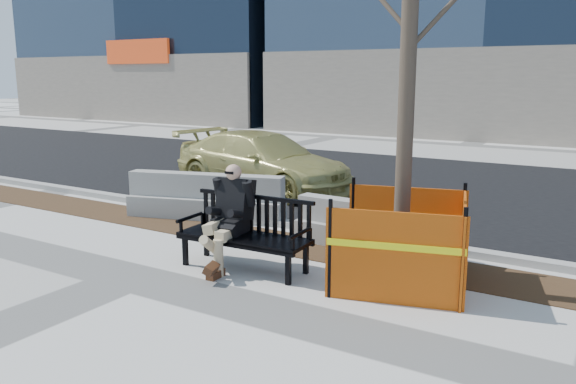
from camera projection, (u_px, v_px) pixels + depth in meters
name	position (u px, v px, depth m)	size (l,w,h in m)	color
ground	(132.00, 277.00, 8.34)	(120.00, 120.00, 0.00)	beige
mulch_strip	(239.00, 235.00, 10.51)	(40.00, 1.20, 0.02)	#47301C
asphalt_street	(374.00, 182.00, 15.69)	(60.00, 10.40, 0.01)	black
curb	(267.00, 221.00, 11.29)	(60.00, 0.25, 0.12)	#9E9B93
bench	(244.00, 269.00, 8.68)	(2.06, 0.74, 1.10)	black
seated_man	(231.00, 265.00, 8.85)	(0.66, 1.11, 1.55)	black
tree_fence	(399.00, 282.00, 8.13)	(2.64, 2.64, 6.59)	#D8500E
sedan	(263.00, 190.00, 14.59)	(2.04, 5.03, 1.46)	tan
jersey_barrier_left	(206.00, 218.00, 11.76)	(3.23, 0.65, 0.93)	gray
jersey_barrier_right	(373.00, 250.00, 9.60)	(2.81, 0.56, 0.81)	gray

